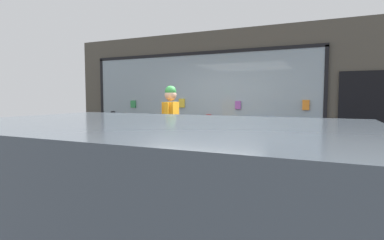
% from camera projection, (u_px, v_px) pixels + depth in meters
% --- Properties ---
extents(ground_plane, '(40.00, 40.00, 0.00)m').
position_uv_depth(ground_plane, '(186.00, 184.00, 5.40)').
color(ground_plane, '#38383A').
extents(shopfront_facade, '(8.94, 0.29, 3.21)m').
position_uv_depth(shopfront_facade, '(225.00, 95.00, 7.47)').
color(shopfront_facade, '#4C473D').
rests_on(shopfront_facade, ground_plane).
extents(display_table_left, '(2.23, 0.60, 0.91)m').
position_uv_depth(display_table_left, '(149.00, 135.00, 6.60)').
color(display_table_left, brown).
rests_on(display_table_left, ground_plane).
extents(display_table_right, '(2.23, 0.66, 0.89)m').
position_uv_depth(display_table_right, '(266.00, 143.00, 5.58)').
color(display_table_right, brown).
rests_on(display_table_right, ground_plane).
extents(person_browsing, '(0.32, 0.68, 1.78)m').
position_uv_depth(person_browsing, '(171.00, 123.00, 5.85)').
color(person_browsing, black).
rests_on(person_browsing, ground_plane).
extents(small_dog, '(0.36, 0.57, 0.46)m').
position_uv_depth(small_dog, '(180.00, 165.00, 5.49)').
color(small_dog, black).
rests_on(small_dog, ground_plane).
extents(sandwich_board_sign, '(0.67, 0.72, 1.02)m').
position_uv_depth(sandwich_board_sign, '(87.00, 141.00, 7.19)').
color(sandwich_board_sign, '#193F19').
rests_on(sandwich_board_sign, ground_plane).
extents(parked_car, '(4.20, 1.92, 1.41)m').
position_uv_depth(parked_car, '(154.00, 237.00, 1.73)').
color(parked_car, navy).
rests_on(parked_car, ground_plane).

